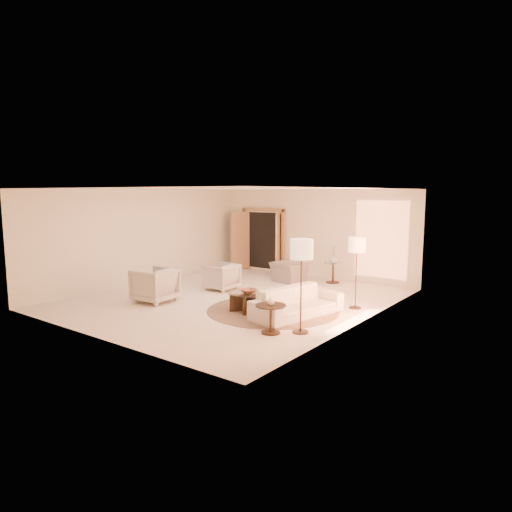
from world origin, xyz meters
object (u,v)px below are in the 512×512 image
Objects in this scene: armchair_left at (221,275)px; end_vase at (271,301)px; accent_chair at (288,269)px; coffee_table at (248,300)px; side_table at (333,271)px; end_table at (271,314)px; sofa at (297,302)px; floor_lamp_near at (357,248)px; armchair_right at (155,283)px; floor_lamp_far at (302,254)px; side_vase at (333,259)px; bowl at (248,291)px.

armchair_left reaches higher than end_vase.
accent_chair is 0.70× the size of coffee_table.
end_vase reaches higher than side_table.
end_table is (2.49, -4.49, -0.02)m from accent_chair.
floor_lamp_near is at bearing -14.69° from sofa.
end_vase is (3.78, -0.37, 0.17)m from armchair_right.
accent_chair is 5.14m from end_vase.
floor_lamp_far is 8.01× the size of side_vase.
side_table is at bearing 144.27° from armchair_left.
side_table is 0.35m from side_vase.
floor_lamp_near is (1.84, -2.42, 1.06)m from side_table.
armchair_left is 2.24× the size of bowl.
armchair_right is at bearing -164.14° from bowl.
end_table is (3.38, -2.43, -0.02)m from armchair_left.
bowl is at bearing 121.15° from accent_chair.
side_vase is at bearing 127.20° from floor_lamp_near.
armchair_right is 2.57× the size of bowl.
armchair_right is 2.51m from bowl.
side_table is 0.37× the size of floor_lamp_near.
sofa is 4.02m from side_table.
end_vase reaches higher than bowl.
armchair_left is at bearing 82.64° from sofa.
end_table is 0.25m from end_vase.
sofa is at bearing 100.01° from armchair_right.
side_vase is (0.02, 4.14, 0.46)m from coffee_table.
bowl is at bearing 100.68° from armchair_right.
sofa is 1.95m from floor_lamp_near.
floor_lamp_far reaches higher than coffee_table.
floor_lamp_far is at bearing -69.62° from side_table.
floor_lamp_near reaches higher than end_vase.
armchair_right is (-3.56, -0.97, 0.15)m from sofa.
floor_lamp_far reaches higher than armchair_left.
armchair_left is 1.32× the size of side_table.
armchair_left is 0.87× the size of armchair_right.
coffee_table is 4.14m from side_table.
sofa is 1.18m from coffee_table.
end_table is at bearing 55.11° from armchair_left.
floor_lamp_near is (2.98, -1.72, 1.02)m from accent_chair.
bowl is at bearing 142.36° from end_vase.
coffee_table is at bearing 142.36° from end_table.
accent_chair is at bearing 108.05° from bowl.
end_vase is at bearing 90.00° from end_table.
sofa is at bearing 138.75° from accent_chair.
end_vase is 0.68× the size of side_vase.
floor_lamp_near is 2.71m from bowl.
armchair_left is at bearing 163.98° from armchair_right.
side_table is 0.34× the size of floor_lamp_far.
coffee_table is 2.22× the size of end_table.
armchair_left is at bearing -174.92° from floor_lamp_near.
coffee_table is at bearing 142.36° from end_vase.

